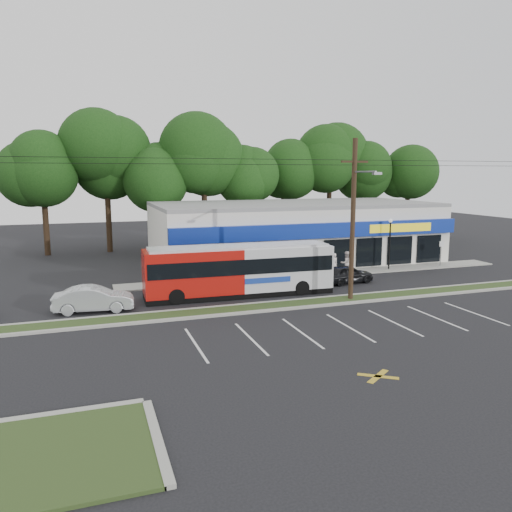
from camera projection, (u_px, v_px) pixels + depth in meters
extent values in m
plane|color=black|center=(314.00, 308.00, 29.58)|extent=(120.00, 120.00, 0.00)
cube|color=#273816|center=(307.00, 303.00, 30.50)|extent=(40.00, 1.60, 0.12)
cube|color=#9E9E93|center=(313.00, 306.00, 29.71)|extent=(40.00, 0.25, 0.14)
cube|color=#9E9E93|center=(301.00, 300.00, 31.30)|extent=(40.00, 0.25, 0.14)
cube|color=#273816|center=(5.00, 464.00, 13.57)|extent=(8.00, 5.00, 0.12)
cube|color=#9E9E93|center=(322.00, 274.00, 39.57)|extent=(32.00, 2.20, 0.10)
cube|color=silver|center=(293.00, 233.00, 45.87)|extent=(25.00, 12.00, 5.00)
cube|color=navy|center=(324.00, 230.00, 39.89)|extent=(25.00, 0.50, 1.20)
cube|color=black|center=(323.00, 255.00, 40.39)|extent=(24.00, 0.12, 2.40)
cube|color=yellow|center=(401.00, 228.00, 41.88)|extent=(6.00, 0.06, 0.70)
cube|color=gray|center=(294.00, 204.00, 45.44)|extent=(25.00, 12.00, 0.30)
cylinder|color=black|center=(353.00, 221.00, 30.66)|extent=(0.30, 0.30, 10.00)
cube|color=black|center=(355.00, 162.00, 30.08)|extent=(1.80, 0.12, 0.12)
cylinder|color=#59595E|center=(365.00, 172.00, 29.05)|extent=(0.10, 2.40, 0.10)
cube|color=#59595E|center=(377.00, 173.00, 27.86)|extent=(0.50, 0.25, 0.15)
cylinder|color=black|center=(309.00, 160.00, 29.10)|extent=(50.00, 0.02, 0.02)
cylinder|color=black|center=(309.00, 165.00, 29.15)|extent=(50.00, 0.02, 0.02)
cylinder|color=black|center=(389.00, 246.00, 40.99)|extent=(0.12, 0.12, 4.00)
sphere|color=silver|center=(391.00, 221.00, 40.65)|extent=(0.30, 0.30, 0.30)
cylinder|color=#59595E|center=(441.00, 254.00, 42.55)|extent=(0.06, 0.06, 2.20)
cube|color=white|center=(442.00, 244.00, 42.36)|extent=(0.45, 0.04, 0.45)
cylinder|color=black|center=(48.00, 226.00, 48.25)|extent=(0.56, 0.56, 5.72)
sphere|color=black|center=(44.00, 168.00, 47.34)|extent=(6.76, 6.76, 6.76)
cylinder|color=black|center=(102.00, 225.00, 49.85)|extent=(0.56, 0.56, 5.72)
sphere|color=black|center=(99.00, 168.00, 48.94)|extent=(6.76, 6.76, 6.76)
cylinder|color=black|center=(153.00, 223.00, 51.46)|extent=(0.56, 0.56, 5.72)
sphere|color=black|center=(151.00, 168.00, 50.55)|extent=(6.76, 6.76, 6.76)
cylinder|color=black|center=(200.00, 222.00, 53.06)|extent=(0.56, 0.56, 5.72)
sphere|color=black|center=(199.00, 168.00, 52.15)|extent=(6.76, 6.76, 6.76)
cylinder|color=black|center=(245.00, 220.00, 54.66)|extent=(0.56, 0.56, 5.72)
sphere|color=black|center=(245.00, 168.00, 53.75)|extent=(6.76, 6.76, 6.76)
cylinder|color=black|center=(287.00, 219.00, 56.26)|extent=(0.56, 0.56, 5.72)
sphere|color=black|center=(288.00, 169.00, 55.35)|extent=(6.76, 6.76, 6.76)
cylinder|color=black|center=(327.00, 218.00, 57.87)|extent=(0.56, 0.56, 5.72)
sphere|color=black|center=(328.00, 169.00, 56.96)|extent=(6.76, 6.76, 6.76)
cylinder|color=black|center=(365.00, 216.00, 59.47)|extent=(0.56, 0.56, 5.72)
sphere|color=black|center=(366.00, 169.00, 58.56)|extent=(6.76, 6.76, 6.76)
cylinder|color=black|center=(400.00, 215.00, 61.07)|extent=(0.56, 0.56, 5.72)
sphere|color=black|center=(402.00, 169.00, 60.16)|extent=(6.76, 6.76, 6.76)
cube|color=#AE130D|center=(193.00, 272.00, 31.56)|extent=(6.21, 2.75, 2.81)
cube|color=silver|center=(284.00, 266.00, 33.35)|extent=(6.21, 2.75, 2.81)
cube|color=black|center=(240.00, 292.00, 32.71)|extent=(12.33, 2.89, 0.36)
cube|color=black|center=(239.00, 264.00, 32.40)|extent=(12.09, 2.99, 0.97)
cube|color=black|center=(326.00, 261.00, 34.22)|extent=(0.13, 2.17, 1.43)
cube|color=#193899|center=(268.00, 280.00, 31.78)|extent=(3.06, 0.13, 0.36)
cube|color=silver|center=(239.00, 247.00, 32.22)|extent=(11.71, 2.66, 0.18)
cylinder|color=black|center=(177.00, 297.00, 30.32)|extent=(0.99, 0.32, 0.98)
cylinder|color=black|center=(171.00, 288.00, 32.50)|extent=(0.99, 0.32, 0.98)
cylinder|color=black|center=(302.00, 288.00, 32.71)|extent=(0.99, 0.32, 0.98)
cylinder|color=black|center=(289.00, 281.00, 34.89)|extent=(0.99, 0.32, 0.98)
imported|color=black|center=(347.00, 274.00, 36.28)|extent=(4.14, 2.06, 1.35)
imported|color=#AEB2B6|center=(94.00, 299.00, 28.76)|extent=(4.63, 2.01, 1.48)
imported|color=silver|center=(334.00, 264.00, 39.22)|extent=(0.64, 0.43, 1.73)
imported|color=silver|center=(346.00, 263.00, 39.22)|extent=(0.94, 0.75, 1.88)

